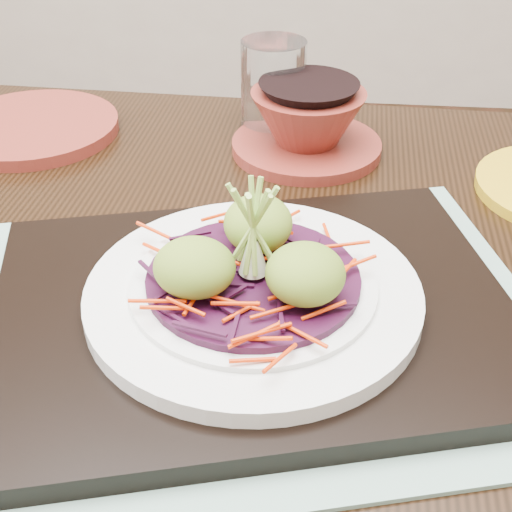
# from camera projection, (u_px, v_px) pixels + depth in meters

# --- Properties ---
(dining_table) EXTENTS (1.16, 0.80, 0.70)m
(dining_table) POSITION_uv_depth(u_px,v_px,m) (242.00, 368.00, 0.62)
(dining_table) COLOR black
(dining_table) RESTS_ON ground
(placemat) EXTENTS (0.50, 0.43, 0.00)m
(placemat) POSITION_uv_depth(u_px,v_px,m) (253.00, 321.00, 0.53)
(placemat) COLOR gray
(placemat) RESTS_ON dining_table
(serving_tray) EXTENTS (0.43, 0.36, 0.02)m
(serving_tray) POSITION_uv_depth(u_px,v_px,m) (253.00, 310.00, 0.52)
(serving_tray) COLOR black
(serving_tray) RESTS_ON placemat
(white_plate) EXTENTS (0.24, 0.24, 0.02)m
(white_plate) POSITION_uv_depth(u_px,v_px,m) (253.00, 292.00, 0.51)
(white_plate) COLOR silver
(white_plate) RESTS_ON serving_tray
(cabbage_bed) EXTENTS (0.15, 0.15, 0.01)m
(cabbage_bed) POSITION_uv_depth(u_px,v_px,m) (253.00, 279.00, 0.50)
(cabbage_bed) COLOR #320A21
(cabbage_bed) RESTS_ON white_plate
(carrot_julienne) EXTENTS (0.19, 0.19, 0.01)m
(carrot_julienne) POSITION_uv_depth(u_px,v_px,m) (253.00, 270.00, 0.50)
(carrot_julienne) COLOR red
(carrot_julienne) RESTS_ON cabbage_bed
(guacamole_scoops) EXTENTS (0.13, 0.12, 0.04)m
(guacamole_scoops) POSITION_uv_depth(u_px,v_px,m) (253.00, 254.00, 0.49)
(guacamole_scoops) COLOR olive
(guacamole_scoops) RESTS_ON cabbage_bed
(scallion_garnish) EXTENTS (0.06, 0.06, 0.08)m
(scallion_garnish) POSITION_uv_depth(u_px,v_px,m) (253.00, 231.00, 0.48)
(scallion_garnish) COLOR #8BAF46
(scallion_garnish) RESTS_ON cabbage_bed
(terracotta_side_plate) EXTENTS (0.20, 0.20, 0.01)m
(terracotta_side_plate) POSITION_uv_depth(u_px,v_px,m) (32.00, 127.00, 0.79)
(terracotta_side_plate) COLOR maroon
(terracotta_side_plate) RESTS_ON dining_table
(water_glass) EXTENTS (0.07, 0.07, 0.10)m
(water_glass) POSITION_uv_depth(u_px,v_px,m) (273.00, 87.00, 0.77)
(water_glass) COLOR white
(water_glass) RESTS_ON dining_table
(terracotta_bowl_set) EXTENTS (0.21, 0.21, 0.07)m
(terracotta_bowl_set) POSITION_uv_depth(u_px,v_px,m) (307.00, 125.00, 0.74)
(terracotta_bowl_set) COLOR maroon
(terracotta_bowl_set) RESTS_ON dining_table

